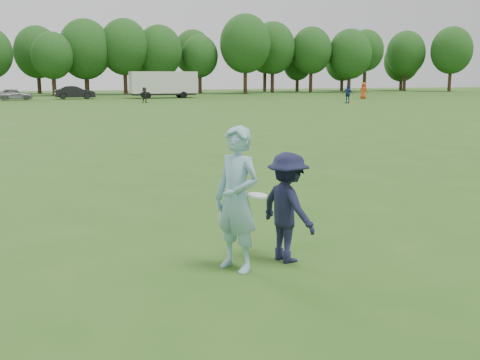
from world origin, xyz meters
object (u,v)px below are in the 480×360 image
at_px(defender, 288,207).
at_px(player_far_c, 363,91).
at_px(thrower, 237,199).
at_px(cargo_trailer, 163,83).
at_px(car_f, 75,92).
at_px(player_far_d, 145,95).
at_px(player_far_b, 347,94).
at_px(field_cone, 352,103).
at_px(car_e, 14,94).

bearing_deg(defender, player_far_c, -48.39).
distance_m(defender, player_far_c, 60.48).
bearing_deg(thrower, cargo_trailer, 140.29).
distance_m(car_f, cargo_trailer, 10.46).
height_order(car_f, cargo_trailer, cargo_trailer).
bearing_deg(player_far_d, thrower, -119.48).
relative_size(player_far_b, field_cone, 6.09).
bearing_deg(defender, cargo_trailer, -25.78).
xyz_separation_m(thrower, field_cone, (25.79, 40.52, -0.89)).
relative_size(player_far_d, car_f, 0.34).
xyz_separation_m(player_far_c, field_cone, (-7.75, -10.47, -0.82)).
bearing_deg(player_far_b, player_far_c, 104.56).
bearing_deg(player_far_c, defender, 109.54).
height_order(defender, car_e, defender).
bearing_deg(thrower, player_far_d, 142.67).
xyz_separation_m(player_far_d, field_cone, (18.34, -9.45, -0.64)).
height_order(player_far_b, player_far_d, player_far_b).
bearing_deg(thrower, defender, 68.69).
bearing_deg(player_far_c, player_far_b, 102.62).
bearing_deg(player_far_b, car_e, -155.86).
distance_m(defender, car_e, 60.85).
bearing_deg(player_far_d, defender, -118.55).
xyz_separation_m(defender, car_e, (-6.11, 60.55, -0.16)).
bearing_deg(defender, player_far_b, -46.82).
relative_size(defender, car_f, 0.36).
distance_m(thrower, field_cone, 48.04).
bearing_deg(car_e, player_far_c, -111.36).
height_order(thrower, player_far_c, thrower).
bearing_deg(cargo_trailer, car_f, 175.77).
bearing_deg(car_f, field_cone, -133.56).
bearing_deg(player_far_c, cargo_trailer, 27.34).
height_order(thrower, car_e, thrower).
bearing_deg(thrower, player_far_c, 117.81).
relative_size(player_far_b, car_e, 0.47).
xyz_separation_m(car_f, field_cone, (24.45, -21.38, -0.61)).
xyz_separation_m(player_far_b, field_cone, (-0.58, -1.82, -0.76)).
distance_m(player_far_c, field_cone, 13.05).
xyz_separation_m(defender, player_far_c, (32.70, 50.88, 0.15)).
xyz_separation_m(thrower, car_e, (-5.27, 60.66, -0.37)).
relative_size(defender, player_far_b, 0.90).
bearing_deg(field_cone, car_f, 138.84).
distance_m(player_far_b, cargo_trailer, 23.84).
distance_m(car_e, field_cone, 37.02).
xyz_separation_m(car_e, car_f, (6.60, 1.25, 0.10)).
relative_size(player_far_b, cargo_trailer, 0.20).
distance_m(player_far_d, cargo_trailer, 11.99).
relative_size(defender, cargo_trailer, 0.18).
bearing_deg(player_far_c, car_f, 33.55).
height_order(car_e, cargo_trailer, cargo_trailer).
xyz_separation_m(player_far_c, player_far_d, (-26.09, -1.02, -0.18)).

